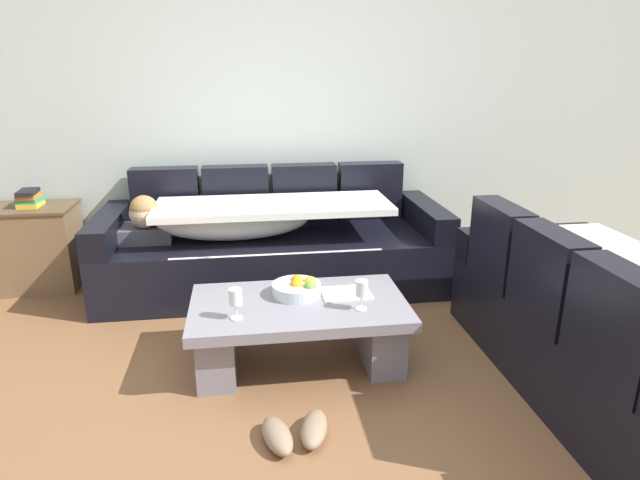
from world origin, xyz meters
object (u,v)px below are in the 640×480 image
couch_near_window (606,330)px  wine_glass_near_right (362,289)px  couch_along_wall (268,246)px  coffee_table (299,325)px  pair_of_shoes (296,432)px  side_cabinet (29,248)px  book_stack_on_cabinet (29,198)px  wine_glass_near_left (236,298)px  open_magazine (346,293)px  fruit_bowl (298,288)px

couch_near_window → wine_glass_near_right: (-1.22, 0.33, 0.16)m
couch_along_wall → coffee_table: 1.18m
coffee_table → pair_of_shoes: coffee_table is taller
couch_near_window → pair_of_shoes: size_ratio=5.42×
couch_near_window → side_cabinet: couch_near_window is taller
couch_along_wall → pair_of_shoes: 1.86m
couch_along_wall → book_stack_on_cabinet: couch_along_wall is taller
wine_glass_near_left → open_magazine: bearing=20.2°
coffee_table → fruit_bowl: size_ratio=4.29×
couch_along_wall → open_magazine: 1.17m
open_magazine → side_cabinet: 2.56m
coffee_table → couch_near_window: bearing=-17.0°
couch_near_window → wine_glass_near_right: couch_near_window is taller
wine_glass_near_right → open_magazine: size_ratio=0.59×
fruit_bowl → side_cabinet: bearing=146.1°
coffee_table → wine_glass_near_left: bearing=-155.2°
couch_near_window → side_cabinet: bearing=61.7°
wine_glass_near_right → book_stack_on_cabinet: size_ratio=0.74×
wine_glass_near_left → pair_of_shoes: (0.25, -0.52, -0.45)m
couch_along_wall → fruit_bowl: (0.12, -1.07, 0.09)m
coffee_table → wine_glass_near_right: size_ratio=7.23×
open_magazine → book_stack_on_cabinet: (-2.13, 1.32, 0.32)m
open_magazine → book_stack_on_cabinet: bearing=146.3°
coffee_table → wine_glass_near_left: 0.46m
pair_of_shoes → coffee_table: bearing=82.6°
couch_near_window → open_magazine: 1.37m
couch_near_window → pair_of_shoes: bearing=97.1°
coffee_table → book_stack_on_cabinet: 2.36m
wine_glass_near_left → side_cabinet: (-1.57, 1.55, -0.17)m
coffee_table → book_stack_on_cabinet: size_ratio=5.39×
side_cabinet → fruit_bowl: bearing=-33.9°
coffee_table → open_magazine: open_magazine is taller
fruit_bowl → pair_of_shoes: fruit_bowl is taller
couch_near_window → pair_of_shoes: 1.67m
open_magazine → pair_of_shoes: open_magazine is taller
coffee_table → wine_glass_near_left: size_ratio=7.23×
couch_along_wall → wine_glass_near_left: 1.35m
couch_near_window → wine_glass_near_right: size_ratio=11.50×
coffee_table → side_cabinet: size_ratio=1.67×
wine_glass_near_right → couch_along_wall: bearing=108.6°
couch_along_wall → wine_glass_near_left: bearing=-99.6°
fruit_bowl → open_magazine: (0.27, -0.03, -0.04)m
couch_near_window → fruit_bowl: bearing=69.6°
couch_along_wall → coffee_table: (0.12, -1.17, -0.09)m
wine_glass_near_left → book_stack_on_cabinet: size_ratio=0.74×
couch_near_window → book_stack_on_cabinet: (-3.39, 1.86, 0.37)m
open_magazine → pair_of_shoes: bearing=-118.2°
couch_near_window → fruit_bowl: couch_near_window is taller
couch_along_wall → wine_glass_near_right: (0.44, -1.31, 0.17)m
couch_along_wall → open_magazine: couch_along_wall is taller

